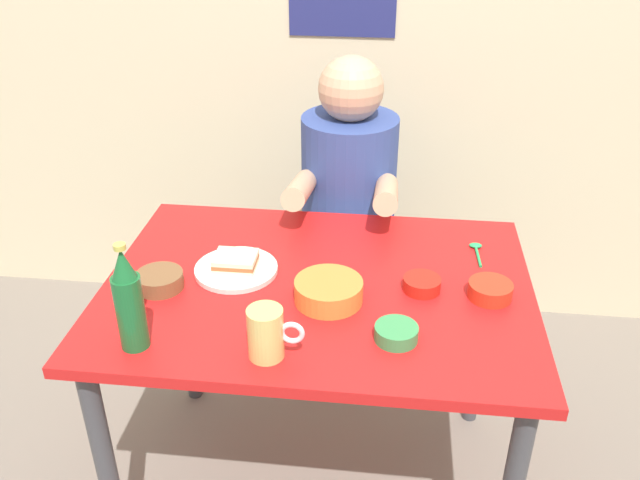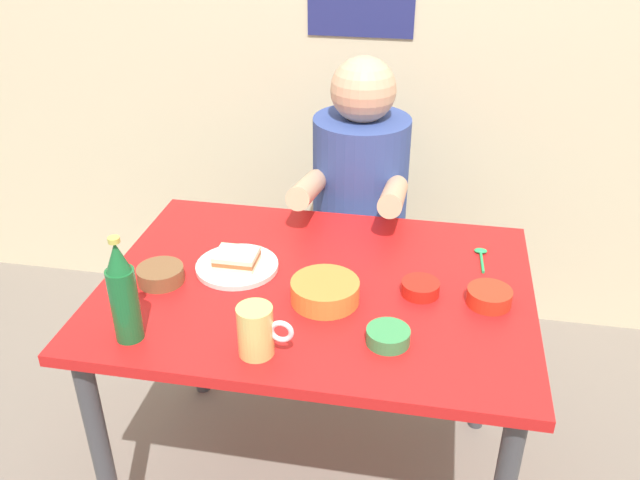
{
  "view_description": "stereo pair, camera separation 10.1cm",
  "coord_description": "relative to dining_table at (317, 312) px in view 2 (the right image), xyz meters",
  "views": [
    {
      "loc": [
        0.17,
        -1.44,
        1.69
      ],
      "look_at": [
        0.0,
        0.05,
        0.84
      ],
      "focal_mm": 37.52,
      "sensor_mm": 36.0,
      "label": 1
    },
    {
      "loc": [
        0.27,
        -1.42,
        1.69
      ],
      "look_at": [
        0.0,
        0.05,
        0.84
      ],
      "focal_mm": 37.52,
      "sensor_mm": 36.0,
      "label": 2
    }
  ],
  "objects": [
    {
      "name": "dining_table",
      "position": [
        0.0,
        0.0,
        0.0
      ],
      "size": [
        1.1,
        0.8,
        0.74
      ],
      "color": "red",
      "rests_on": "ground"
    },
    {
      "name": "stool",
      "position": [
        0.03,
        0.63,
        -0.3
      ],
      "size": [
        0.34,
        0.34,
        0.45
      ],
      "color": "#4C4C51",
      "rests_on": "ground"
    },
    {
      "name": "person_seated",
      "position": [
        0.03,
        0.62,
        0.12
      ],
      "size": [
        0.33,
        0.56,
        0.72
      ],
      "color": "#33478C",
      "rests_on": "stool"
    },
    {
      "name": "plate_orange",
      "position": [
        -0.22,
        0.03,
        0.1
      ],
      "size": [
        0.22,
        0.22,
        0.01
      ],
      "primitive_type": "cylinder",
      "color": "silver",
      "rests_on": "dining_table"
    },
    {
      "name": "sandwich",
      "position": [
        -0.22,
        0.03,
        0.13
      ],
      "size": [
        0.11,
        0.09,
        0.04
      ],
      "color": "beige",
      "rests_on": "plate_orange"
    },
    {
      "name": "beer_mug",
      "position": [
        -0.08,
        -0.3,
        0.15
      ],
      "size": [
        0.13,
        0.08,
        0.12
      ],
      "color": "#D1BC66",
      "rests_on": "dining_table"
    },
    {
      "name": "beer_bottle",
      "position": [
        -0.38,
        -0.3,
        0.21
      ],
      "size": [
        0.06,
        0.06,
        0.26
      ],
      "color": "#19602D",
      "rests_on": "dining_table"
    },
    {
      "name": "dip_bowl_green",
      "position": [
        0.2,
        -0.21,
        0.11
      ],
      "size": [
        0.1,
        0.1,
        0.03
      ],
      "color": "#388C4C",
      "rests_on": "dining_table"
    },
    {
      "name": "sauce_bowl_chili",
      "position": [
        0.43,
        -0.01,
        0.12
      ],
      "size": [
        0.11,
        0.11,
        0.04
      ],
      "color": "red",
      "rests_on": "dining_table"
    },
    {
      "name": "sambal_bowl_red",
      "position": [
        0.27,
        0.0,
        0.11
      ],
      "size": [
        0.1,
        0.1,
        0.03
      ],
      "color": "#B21E14",
      "rests_on": "dining_table"
    },
    {
      "name": "condiment_bowl_brown",
      "position": [
        -0.4,
        -0.07,
        0.12
      ],
      "size": [
        0.12,
        0.12,
        0.04
      ],
      "color": "brown",
      "rests_on": "dining_table"
    },
    {
      "name": "soup_bowl_orange",
      "position": [
        0.04,
        -0.07,
        0.12
      ],
      "size": [
        0.17,
        0.17,
        0.05
      ],
      "color": "orange",
      "rests_on": "dining_table"
    },
    {
      "name": "spoon",
      "position": [
        0.42,
        0.21,
        0.1
      ],
      "size": [
        0.04,
        0.12,
        0.01
      ],
      "color": "#26A559",
      "rests_on": "dining_table"
    }
  ]
}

